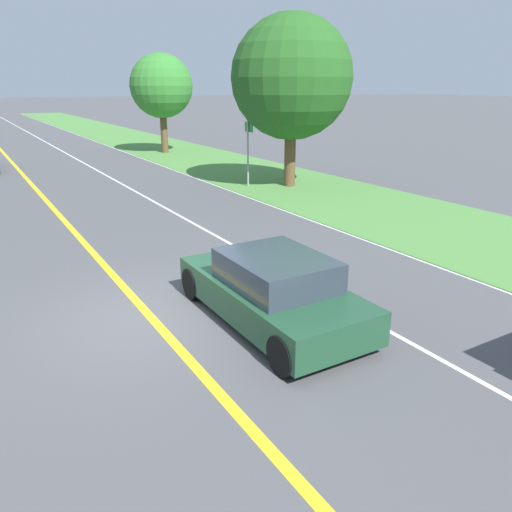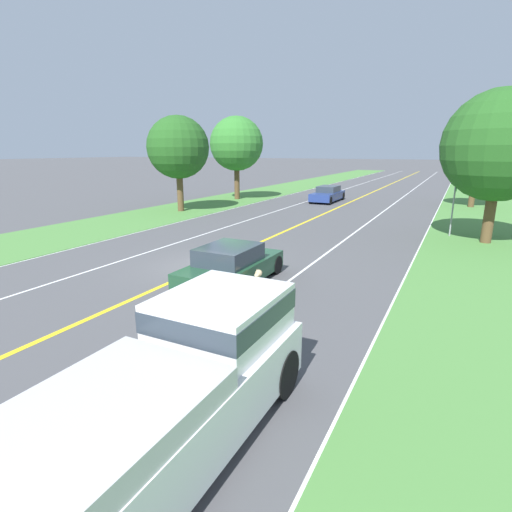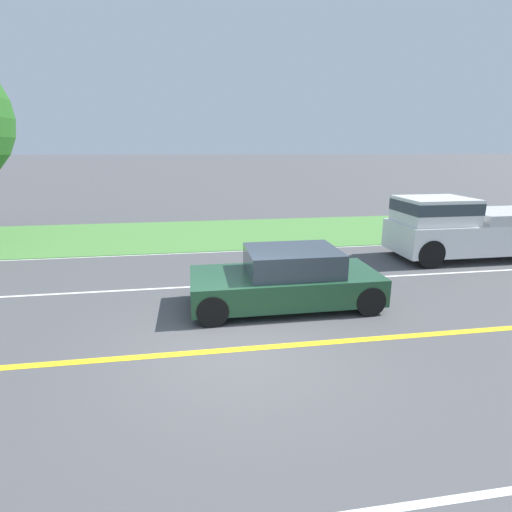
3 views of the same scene
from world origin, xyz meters
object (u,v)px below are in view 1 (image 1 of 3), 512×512
Objects in this scene: dog at (341,296)px; roadside_tree_right_far at (161,86)px; street_sign at (248,146)px; ego_car at (272,290)px; roadside_tree_right_near at (292,78)px.

roadside_tree_right_far is at bearing 75.98° from dog.
dog is 0.18× the size of roadside_tree_right_far.
roadside_tree_right_far is at bearing 85.30° from street_sign.
roadside_tree_right_far is (7.23, 24.41, 3.53)m from ego_car.
roadside_tree_right_far is at bearing 92.19° from roadside_tree_right_near.
ego_car is 1.30m from dog.
roadside_tree_right_near is 1.14× the size of roadside_tree_right_far.
roadside_tree_right_near reaches higher than street_sign.
ego_car is 3.71× the size of dog.
roadside_tree_right_far is 2.21× the size of street_sign.
street_sign is at bearing 151.03° from roadside_tree_right_near.
street_sign is at bearing -94.70° from roadside_tree_right_far.
roadside_tree_right_far reaches higher than street_sign.
dog is 25.97m from roadside_tree_right_far.
roadside_tree_right_near is at bearing -87.81° from roadside_tree_right_far.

